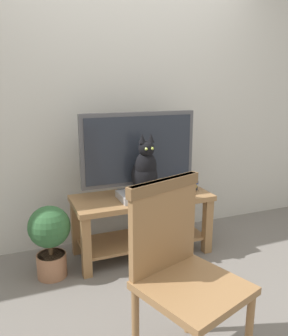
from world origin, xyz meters
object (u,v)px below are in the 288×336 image
object	(u,v)px
media_box	(144,195)
cat	(145,170)
wooden_chair	(180,264)
potted_plant	(50,236)
tv	(139,151)
book_stack	(184,185)
tv_stand	(142,214)

from	to	relation	value
media_box	cat	bearing A→B (deg)	-86.15
wooden_chair	potted_plant	xyz separation A→B (m)	(-0.52, 1.12, -0.24)
tv	wooden_chair	distance (m)	1.35
book_stack	media_box	bearing A→B (deg)	-171.08
book_stack	potted_plant	distance (m)	1.23
media_box	wooden_chair	bearing A→B (deg)	-103.19
tv_stand	book_stack	bearing A→B (deg)	-0.66
media_box	potted_plant	bearing A→B (deg)	-178.14
tv_stand	cat	xyz separation A→B (m)	(-0.00, -0.08, 0.41)
tv_stand	tv	world-z (taller)	tv
media_box	cat	distance (m)	0.22
book_stack	wooden_chair	bearing A→B (deg)	-119.32
media_box	cat	world-z (taller)	cat
cat	wooden_chair	world-z (taller)	cat
wooden_chair	potted_plant	bearing A→B (deg)	115.04
cat	wooden_chair	bearing A→B (deg)	-103.41
cat	wooden_chair	size ratio (longest dim) A/B	0.49
wooden_chair	book_stack	world-z (taller)	wooden_chair
tv	cat	bearing A→B (deg)	-91.57
wooden_chair	book_stack	distance (m)	1.38
cat	potted_plant	world-z (taller)	cat
tv_stand	potted_plant	bearing A→B (deg)	-173.21
tv	media_box	xyz separation A→B (m)	(-0.01, -0.13, -0.35)
cat	book_stack	world-z (taller)	cat
media_box	cat	size ratio (longest dim) A/B	0.87
tv_stand	media_box	distance (m)	0.21
tv_stand	tv	distance (m)	0.55
cat	book_stack	size ratio (longest dim) A/B	2.07
tv	potted_plant	xyz separation A→B (m)	(-0.79, -0.16, -0.57)
media_box	potted_plant	xyz separation A→B (m)	(-0.79, -0.03, -0.23)
potted_plant	wooden_chair	bearing A→B (deg)	-64.96
tv	book_stack	bearing A→B (deg)	-9.83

